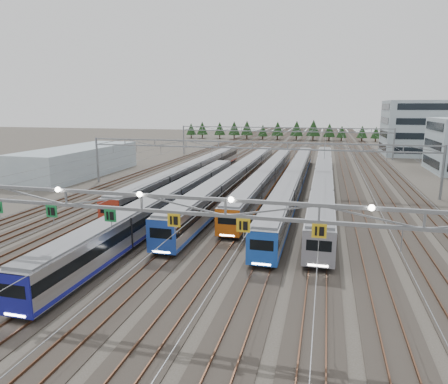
% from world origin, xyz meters
% --- Properties ---
extents(ground, '(400.00, 400.00, 0.00)m').
position_xyz_m(ground, '(0.00, 0.00, 0.00)').
color(ground, '#47423A').
rests_on(ground, ground).
extents(track_bed, '(54.00, 260.00, 5.42)m').
position_xyz_m(track_bed, '(0.00, 100.00, 1.49)').
color(track_bed, '#2D2823').
rests_on(track_bed, ground).
extents(train_a, '(2.65, 58.97, 3.44)m').
position_xyz_m(train_a, '(-11.25, 44.10, 1.97)').
color(train_a, black).
rests_on(train_a, ground).
extents(train_b, '(2.61, 52.67, 3.39)m').
position_xyz_m(train_b, '(-6.75, 21.93, 1.94)').
color(train_b, black).
rests_on(train_b, ground).
extents(train_c, '(2.80, 63.55, 3.65)m').
position_xyz_m(train_c, '(-2.25, 39.69, 2.07)').
color(train_c, black).
rests_on(train_c, ground).
extents(train_d, '(2.58, 56.33, 3.35)m').
position_xyz_m(train_d, '(2.25, 42.12, 1.93)').
color(train_d, black).
rests_on(train_d, ground).
extents(train_e, '(2.66, 67.29, 3.46)m').
position_xyz_m(train_e, '(6.75, 41.05, 1.98)').
color(train_e, black).
rests_on(train_e, ground).
extents(train_f, '(2.74, 68.09, 3.57)m').
position_xyz_m(train_f, '(11.25, 42.26, 2.04)').
color(train_f, black).
rests_on(train_f, ground).
extents(gantry_near, '(56.36, 0.61, 8.08)m').
position_xyz_m(gantry_near, '(-0.05, -0.12, 7.09)').
color(gantry_near, gray).
rests_on(gantry_near, ground).
extents(gantry_mid, '(56.36, 0.36, 8.00)m').
position_xyz_m(gantry_mid, '(0.00, 40.00, 6.39)').
color(gantry_mid, gray).
rests_on(gantry_mid, ground).
extents(gantry_far, '(56.36, 0.36, 8.00)m').
position_xyz_m(gantry_far, '(0.00, 85.00, 6.39)').
color(gantry_far, gray).
rests_on(gantry_far, ground).
extents(depot_bldg_north, '(22.00, 18.00, 14.95)m').
position_xyz_m(depot_bldg_north, '(38.11, 98.74, 7.48)').
color(depot_bldg_north, '#A0B3BF').
rests_on(depot_bldg_north, ground).
extents(west_shed, '(10.00, 30.00, 5.47)m').
position_xyz_m(west_shed, '(-35.81, 45.69, 2.74)').
color(west_shed, '#A0B3BF').
rests_on(west_shed, ground).
extents(treeline, '(87.50, 5.60, 7.02)m').
position_xyz_m(treeline, '(-4.05, 140.22, 4.23)').
color(treeline, '#332114').
rests_on(treeline, ground).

